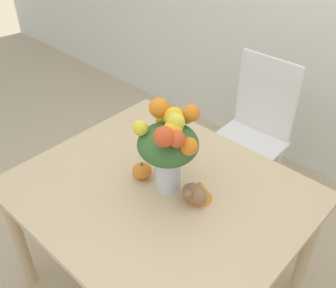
# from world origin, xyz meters

# --- Properties ---
(ground_plane) EXTENTS (12.00, 12.00, 0.00)m
(ground_plane) POSITION_xyz_m (0.00, 0.00, 0.00)
(ground_plane) COLOR tan
(dining_table) EXTENTS (1.23, 1.05, 0.72)m
(dining_table) POSITION_xyz_m (0.00, 0.00, 0.63)
(dining_table) COLOR #D1B284
(dining_table) RESTS_ON ground_plane
(flower_vase) EXTENTS (0.28, 0.29, 0.42)m
(flower_vase) POSITION_xyz_m (0.02, 0.04, 0.96)
(flower_vase) COLOR silver
(flower_vase) RESTS_ON dining_table
(pumpkin) EXTENTS (0.09, 0.09, 0.08)m
(pumpkin) POSITION_xyz_m (-0.12, 0.01, 0.76)
(pumpkin) COLOR orange
(pumpkin) RESTS_ON dining_table
(turkey_figurine) EXTENTS (0.12, 0.16, 0.10)m
(turkey_figurine) POSITION_xyz_m (0.16, 0.06, 0.77)
(turkey_figurine) COLOR #936642
(turkey_figurine) RESTS_ON dining_table
(dining_chair_near_window) EXTENTS (0.43, 0.43, 0.99)m
(dining_chair_near_window) POSITION_xyz_m (-0.08, 0.91, 0.51)
(dining_chair_near_window) COLOR white
(dining_chair_near_window) RESTS_ON ground_plane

